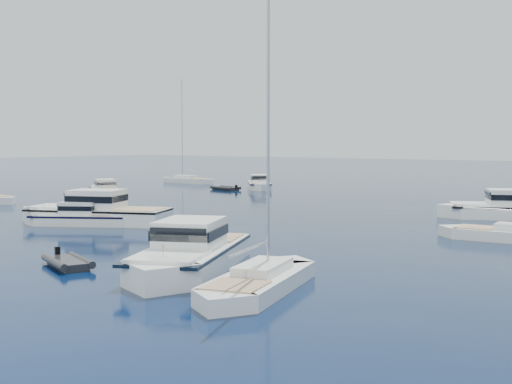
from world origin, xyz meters
The scene contains 10 objects.
motor_cruiser_right centered at (8.44, 7.33, 0.00)m, with size 3.59×11.73×3.08m, color white, non-canonical shape.
motor_cruiser_left centered at (-9.99, 15.12, 0.00)m, with size 2.56×8.37×2.20m, color silver, non-canonical shape.
motor_cruiser_centre centered at (-9.74, 16.43, 0.00)m, with size 3.75×12.24×3.21m, color white, non-canonical shape.
motor_cruiser_far_l centered at (-30.31, 34.51, 0.00)m, with size 2.68×8.77×2.30m, color white, non-canonical shape.
motor_cruiser_distant centered at (13.31, 38.55, 0.00)m, with size 3.42×11.18×2.94m, color white, non-canonical shape.
motor_cruiser_horizon centered at (-22.45, 53.14, 0.00)m, with size 2.74×8.96×2.35m, color white, non-canonical shape.
sailboat_mid_r centered at (13.51, 6.13, 0.00)m, with size 2.64×10.16×14.93m, color white, non-canonical shape.
sailboat_far_l centered at (-38.26, 56.51, 0.00)m, with size 2.78×10.71×15.74m, color silver, non-canonical shape.
tender_grey_near centered at (3.07, 4.53, 0.00)m, with size 2.00×3.65×0.95m, color black, non-canonical shape.
tender_grey_far centered at (-24.50, 48.87, 0.00)m, with size 2.23×4.16×0.95m, color black, non-canonical shape.
Camera 1 is at (29.94, -15.37, 6.04)m, focal length 47.28 mm.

